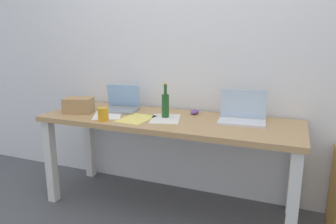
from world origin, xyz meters
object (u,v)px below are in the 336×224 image
Objects in this scene: laptop_left at (121,105)px; beer_bottle at (165,105)px; cardboard_box at (79,105)px; computer_mouse at (195,112)px; laptop_right at (242,115)px; desk at (168,131)px; coffee_mug at (103,114)px.

beer_bottle is (0.44, -0.08, 0.05)m from laptop_left.
computer_mouse is at bearing 18.73° from cardboard_box.
computer_mouse is at bearing 163.31° from laptop_right.
desk is 0.77m from cardboard_box.
cardboard_box is at bearing -154.74° from computer_mouse.
coffee_mug is (-0.97, -0.33, -0.01)m from laptop_right.
computer_mouse is 0.45× the size of cardboard_box.
beer_bottle is 0.27m from computer_mouse.
laptop_right is at bearing 9.88° from desk.
desk is 8.83× the size of cardboard_box.
laptop_right is 0.41m from computer_mouse.
desk is at bearing 28.36° from coffee_mug.
coffee_mug is (0.32, -0.14, -0.01)m from cardboard_box.
computer_mouse is (-0.40, 0.12, -0.04)m from laptop_right.
beer_bottle reaches higher than desk.
laptop_left is 0.91× the size of laptop_right.
cardboard_box is 2.36× the size of coffee_mug.
desk is 0.20m from beer_bottle.
beer_bottle is 2.66× the size of computer_mouse.
beer_bottle is at bearing -172.74° from laptop_right.
laptop_right is at bearing 7.26° from beer_bottle.
computer_mouse is at bearing 37.70° from coffee_mug.
beer_bottle reaches higher than coffee_mug.
laptop_right reaches higher than computer_mouse.
laptop_left is (-0.47, 0.10, 0.14)m from desk.
laptop_right reaches higher than laptop_left.
desk is 0.50m from laptop_left.
coffee_mug reaches higher than computer_mouse.
coffee_mug is (-0.40, -0.25, -0.05)m from beer_bottle.
computer_mouse reaches higher than desk.
beer_bottle reaches higher than laptop_left.
computer_mouse is (0.61, 0.11, -0.03)m from laptop_left.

